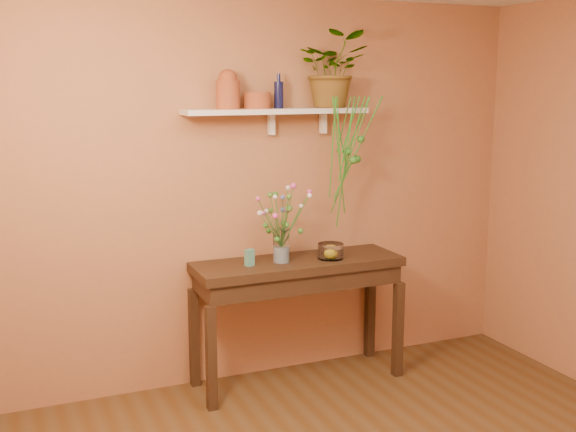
{
  "coord_description": "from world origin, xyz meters",
  "views": [
    {
      "loc": [
        -1.77,
        -2.62,
        2.1
      ],
      "look_at": [
        0.0,
        1.55,
        1.25
      ],
      "focal_mm": 43.91,
      "sensor_mm": 36.0,
      "label": 1
    }
  ],
  "objects_px": {
    "terracotta_jug": "(228,90)",
    "bouquet": "(281,212)",
    "blue_bottle": "(279,94)",
    "glass_vase": "(281,248)",
    "spider_plant": "(333,70)",
    "sideboard": "(298,278)",
    "glass_bowl": "(330,252)"
  },
  "relations": [
    {
      "from": "blue_bottle",
      "to": "glass_vase",
      "type": "height_order",
      "value": "blue_bottle"
    },
    {
      "from": "blue_bottle",
      "to": "spider_plant",
      "type": "bearing_deg",
      "value": -1.35
    },
    {
      "from": "blue_bottle",
      "to": "glass_bowl",
      "type": "bearing_deg",
      "value": -32.58
    },
    {
      "from": "blue_bottle",
      "to": "sideboard",
      "type": "bearing_deg",
      "value": -59.13
    },
    {
      "from": "spider_plant",
      "to": "glass_bowl",
      "type": "distance_m",
      "value": 1.28
    },
    {
      "from": "glass_bowl",
      "to": "glass_vase",
      "type": "bearing_deg",
      "value": 173.14
    },
    {
      "from": "blue_bottle",
      "to": "spider_plant",
      "type": "height_order",
      "value": "spider_plant"
    },
    {
      "from": "terracotta_jug",
      "to": "blue_bottle",
      "type": "distance_m",
      "value": 0.38
    },
    {
      "from": "blue_bottle",
      "to": "spider_plant",
      "type": "xyz_separation_m",
      "value": [
        0.41,
        -0.01,
        0.17
      ]
    },
    {
      "from": "sideboard",
      "to": "bouquet",
      "type": "xyz_separation_m",
      "value": [
        -0.13,
        -0.01,
        0.48
      ]
    },
    {
      "from": "glass_vase",
      "to": "glass_bowl",
      "type": "height_order",
      "value": "glass_vase"
    },
    {
      "from": "glass_bowl",
      "to": "blue_bottle",
      "type": "bearing_deg",
      "value": 147.42
    },
    {
      "from": "spider_plant",
      "to": "terracotta_jug",
      "type": "bearing_deg",
      "value": -178.2
    },
    {
      "from": "glass_vase",
      "to": "bouquet",
      "type": "relative_size",
      "value": 0.53
    },
    {
      "from": "blue_bottle",
      "to": "terracotta_jug",
      "type": "bearing_deg",
      "value": -174.77
    },
    {
      "from": "spider_plant",
      "to": "bouquet",
      "type": "relative_size",
      "value": 1.19
    },
    {
      "from": "blue_bottle",
      "to": "glass_vase",
      "type": "xyz_separation_m",
      "value": [
        -0.05,
        -0.16,
        -1.04
      ]
    },
    {
      "from": "sideboard",
      "to": "terracotta_jug",
      "type": "distance_m",
      "value": 1.38
    },
    {
      "from": "glass_bowl",
      "to": "sideboard",
      "type": "bearing_deg",
      "value": 166.09
    },
    {
      "from": "spider_plant",
      "to": "bouquet",
      "type": "height_order",
      "value": "spider_plant"
    },
    {
      "from": "terracotta_jug",
      "to": "bouquet",
      "type": "xyz_separation_m",
      "value": [
        0.33,
        -0.12,
        -0.82
      ]
    },
    {
      "from": "sideboard",
      "to": "glass_bowl",
      "type": "distance_m",
      "value": 0.29
    },
    {
      "from": "glass_bowl",
      "to": "terracotta_jug",
      "type": "bearing_deg",
      "value": 166.57
    },
    {
      "from": "terracotta_jug",
      "to": "spider_plant",
      "type": "bearing_deg",
      "value": 1.8
    },
    {
      "from": "terracotta_jug",
      "to": "glass_vase",
      "type": "bearing_deg",
      "value": -20.17
    },
    {
      "from": "spider_plant",
      "to": "sideboard",
      "type": "bearing_deg",
      "value": -157.76
    },
    {
      "from": "glass_vase",
      "to": "blue_bottle",
      "type": "bearing_deg",
      "value": 73.19
    },
    {
      "from": "sideboard",
      "to": "blue_bottle",
      "type": "distance_m",
      "value": 1.28
    },
    {
      "from": "bouquet",
      "to": "glass_bowl",
      "type": "xyz_separation_m",
      "value": [
        0.35,
        -0.04,
        -0.3
      ]
    },
    {
      "from": "terracotta_jug",
      "to": "blue_bottle",
      "type": "height_order",
      "value": "terracotta_jug"
    },
    {
      "from": "bouquet",
      "to": "spider_plant",
      "type": "bearing_deg",
      "value": 17.53
    },
    {
      "from": "terracotta_jug",
      "to": "glass_bowl",
      "type": "xyz_separation_m",
      "value": [
        0.69,
        -0.16,
        -1.12
      ]
    }
  ]
}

